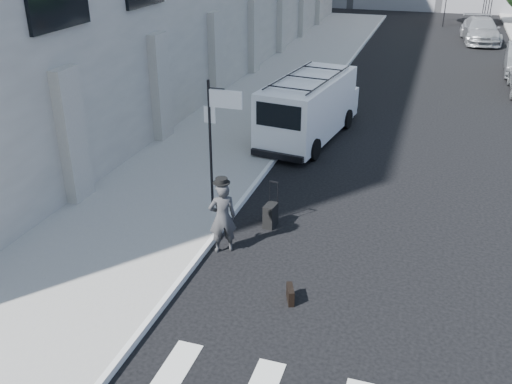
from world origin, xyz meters
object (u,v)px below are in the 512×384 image
Objects in this scene: briefcase at (290,294)px; suitcase at (271,215)px; cargo_van at (310,107)px; businessman at (222,218)px; parked_car_c at (481,30)px.

suitcase is (-1.31, 2.97, 0.15)m from briefcase.
businessman is at bearing -83.06° from cargo_van.
cargo_van is at bearing -121.86° from businessman.
cargo_van is at bearing 101.05° from suitcase.
cargo_van reaches higher than parked_car_c.
briefcase is at bearing -60.03° from suitcase.
briefcase is (2.04, -1.47, -0.72)m from businessman.
suitcase is 0.20× the size of cargo_van.
suitcase is at bearing -107.44° from parked_car_c.
parked_car_c reaches higher than briefcase.
cargo_van is 1.15× the size of parked_car_c.
cargo_van is at bearing 79.21° from briefcase.
cargo_van is (-0.59, 6.86, 0.83)m from suitcase.
cargo_van reaches higher than businessman.
cargo_van is (0.14, 8.36, 0.26)m from businessman.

